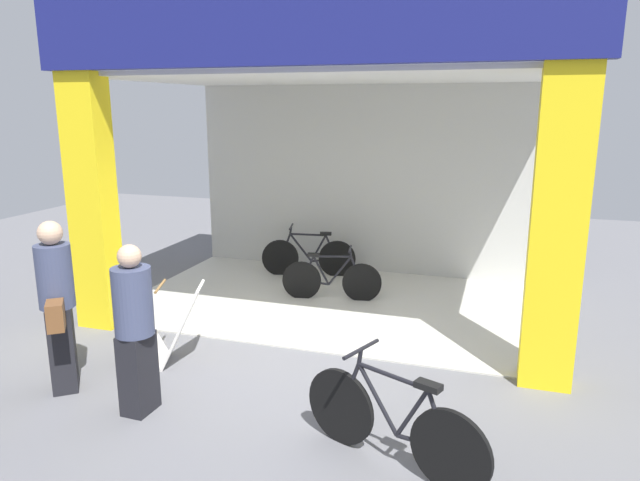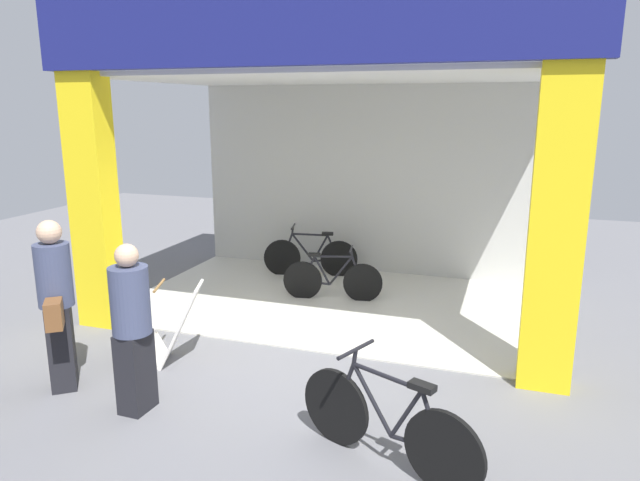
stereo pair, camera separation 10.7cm
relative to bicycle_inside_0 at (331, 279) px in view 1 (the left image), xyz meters
The scene contains 8 objects.
ground_plane 1.90m from the bicycle_inside_0, 85.96° to the right, with size 20.14×20.14×0.00m, color slate.
shop_facade 1.89m from the bicycle_inside_0, 27.87° to the right, with size 6.27×3.93×4.16m.
bicycle_inside_0 is the anchor object (origin of this frame).
bicycle_inside_1 1.31m from the bicycle_inside_0, 123.65° to the left, with size 1.57×0.50×0.88m.
bicycle_parked_0 4.12m from the bicycle_inside_0, 66.42° to the right, with size 1.61×0.68×0.94m.
sandwich_board_sign 2.92m from the bicycle_inside_0, 113.81° to the right, with size 1.01×0.74×0.94m.
pedestrian_0 3.79m from the bicycle_inside_0, 102.52° to the right, with size 0.38×0.38×1.65m.
pedestrian_3 4.01m from the bicycle_inside_0, 116.97° to the right, with size 0.58×0.64×1.78m.
Camera 1 is at (2.24, -6.08, 2.87)m, focal length 32.48 mm.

